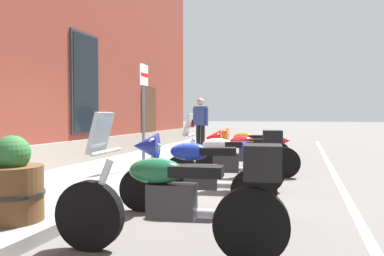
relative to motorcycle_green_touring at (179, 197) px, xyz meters
The scene contains 11 objects.
ground_plane 3.44m from the motorcycle_green_touring, 25.01° to the left, with size 140.00×140.00×0.00m, color #565451.
sidewalk 4.19m from the motorcycle_green_touring, 42.41° to the left, with size 26.47×2.75×0.14m, color slate.
lane_stripe 3.59m from the motorcycle_green_touring, 29.87° to the right, with size 26.47×0.12×0.01m, color silver.
motorcycle_green_touring is the anchor object (origin of this frame).
motorcycle_blue_sport 1.61m from the motorcycle_green_touring, 12.60° to the left, with size 0.68×2.10×1.07m.
motorcycle_silver_touring 3.18m from the motorcycle_green_touring, ahead, with size 0.69×2.08×1.34m.
motorcycle_red_sport 4.68m from the motorcycle_green_touring, ahead, with size 0.64×2.18×1.00m.
motorcycle_orange_sport 6.15m from the motorcycle_green_touring, ahead, with size 0.62×2.09×1.00m.
pedestrian_blue_top 8.63m from the motorcycle_green_touring, 13.72° to the left, with size 0.35×0.64×1.70m.
parking_sign 4.87m from the motorcycle_green_touring, 27.33° to the left, with size 0.36×0.07×2.27m.
barrel_planter 1.99m from the motorcycle_green_touring, 85.58° to the left, with size 0.69×0.69×0.95m.
Camera 1 is at (-6.36, -2.52, 1.31)m, focal length 35.57 mm.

